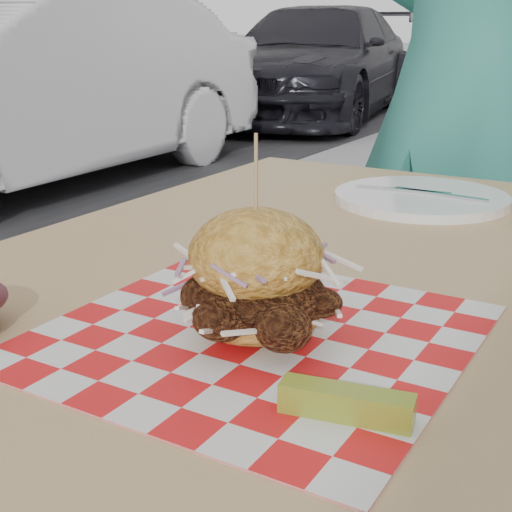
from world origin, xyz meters
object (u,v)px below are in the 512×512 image
(patio_chair, at_px, (483,238))
(sandwich, at_px, (256,281))
(car_white, at_px, (15,87))
(diner, at_px, (462,82))
(car_dark, at_px, (316,62))
(patio_table, at_px, (314,333))

(patio_chair, bearing_deg, sandwich, -95.82)
(patio_chair, bearing_deg, car_white, 146.21)
(car_white, distance_m, sandwich, 4.28)
(diner, height_order, sandwich, diner)
(diner, xyz_separation_m, car_dark, (-3.20, 5.83, -0.28))
(patio_table, bearing_deg, car_white, 143.13)
(diner, relative_size, patio_chair, 1.88)
(diner, distance_m, sandwich, 1.16)
(patio_chair, relative_size, sandwich, 5.30)
(car_white, xyz_separation_m, patio_table, (3.31, -2.48, 0.03))
(sandwich, bearing_deg, patio_table, 99.92)
(diner, relative_size, car_dark, 0.42)
(sandwich, bearing_deg, car_dark, 115.59)
(car_white, bearing_deg, sandwich, -40.09)
(diner, xyz_separation_m, patio_table, (0.10, -0.96, -0.22))
(car_dark, relative_size, patio_chair, 4.42)
(patio_chair, bearing_deg, patio_table, -97.38)
(patio_chair, bearing_deg, diner, 144.05)
(car_dark, height_order, patio_table, car_dark)
(diner, height_order, patio_chair, diner)
(patio_table, xyz_separation_m, patio_chair, (-0.01, 0.91, -0.12))
(diner, xyz_separation_m, sandwich, (0.14, -1.15, -0.09))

